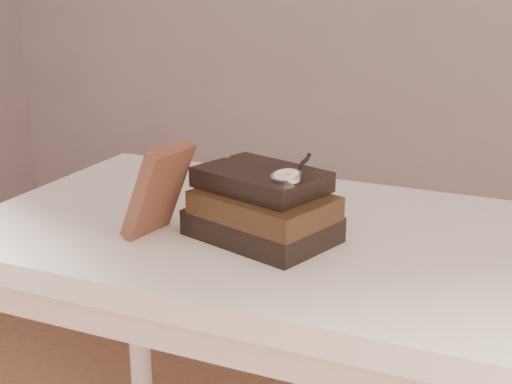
% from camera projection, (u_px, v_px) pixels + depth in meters
% --- Properties ---
extents(table, '(1.00, 0.60, 0.75)m').
position_uv_depth(table, '(275.00, 277.00, 1.22)').
color(table, silver).
rests_on(table, ground).
extents(book_stack, '(0.25, 0.21, 0.11)m').
position_uv_depth(book_stack, '(262.00, 208.00, 1.12)').
color(book_stack, black).
rests_on(book_stack, table).
extents(journal, '(0.10, 0.11, 0.15)m').
position_uv_depth(journal, '(158.00, 190.00, 1.13)').
color(journal, '#412319').
rests_on(journal, table).
extents(pocket_watch, '(0.06, 0.15, 0.02)m').
position_uv_depth(pocket_watch, '(288.00, 175.00, 1.06)').
color(pocket_watch, silver).
rests_on(pocket_watch, book_stack).
extents(eyeglasses, '(0.12, 0.13, 0.04)m').
position_uv_depth(eyeglasses, '(257.00, 181.00, 1.22)').
color(eyeglasses, silver).
rests_on(eyeglasses, book_stack).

